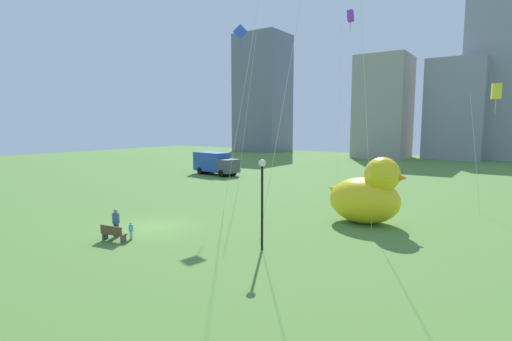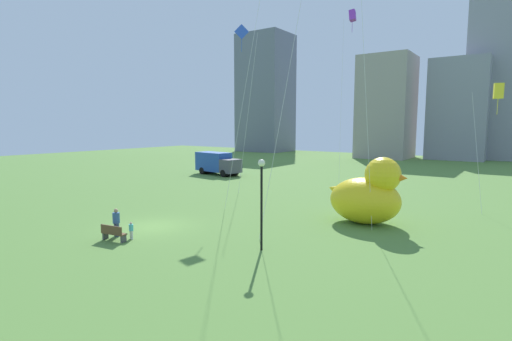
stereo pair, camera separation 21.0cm
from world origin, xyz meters
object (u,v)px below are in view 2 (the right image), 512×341
(person_child, at_px, (131,230))
(kite_blue, at_px, (242,41))
(kite_yellow, at_px, (498,92))
(giant_inflatable_duck, at_px, (368,195))
(box_truck, at_px, (217,163))
(lamppost, at_px, (262,189))
(kite_purple, at_px, (352,17))
(person_adult, at_px, (116,221))
(park_bench, at_px, (113,233))

(person_child, distance_m, kite_blue, 19.70)
(kite_yellow, bearing_deg, giant_inflatable_duck, -124.54)
(kite_blue, bearing_deg, box_truck, 139.63)
(person_child, xyz_separation_m, lamppost, (7.04, 2.63, 2.64))
(person_child, xyz_separation_m, box_truck, (-14.76, 24.34, 0.91))
(kite_blue, xyz_separation_m, kite_purple, (4.96, 12.55, 3.99))
(person_adult, bearing_deg, giant_inflatable_duck, 46.24)
(person_child, distance_m, kite_purple, 31.96)
(person_child, xyz_separation_m, giant_inflatable_duck, (9.60, 11.04, 1.32))
(box_truck, relative_size, kite_blue, 0.45)
(person_adult, relative_size, giant_inflatable_duck, 0.31)
(giant_inflatable_duck, bearing_deg, person_adult, -133.76)
(person_adult, height_order, kite_blue, kite_blue)
(park_bench, distance_m, kite_yellow, 27.78)
(box_truck, distance_m, kite_yellow, 31.73)
(park_bench, bearing_deg, kite_purple, 85.10)
(lamppost, height_order, kite_yellow, kite_yellow)
(person_adult, xyz_separation_m, kite_yellow, (16.94, 20.23, 7.87))
(kite_purple, bearing_deg, giant_inflatable_duck, -64.12)
(person_child, xyz_separation_m, kite_yellow, (15.82, 20.08, 8.22))
(person_child, relative_size, kite_blue, 0.07)
(person_child, height_order, lamppost, lamppost)
(kite_yellow, distance_m, kite_purple, 17.88)
(person_child, bearing_deg, kite_purple, 86.03)
(person_adult, height_order, box_truck, box_truck)
(box_truck, relative_size, kite_purple, 0.37)
(person_adult, distance_m, kite_blue, 19.44)
(box_truck, bearing_deg, kite_yellow, -7.93)
(kite_purple, bearing_deg, box_truck, -171.04)
(person_child, distance_m, box_truck, 28.48)
(box_truck, bearing_deg, kite_purple, 8.96)
(person_child, bearing_deg, kite_yellow, 51.77)
(kite_purple, bearing_deg, person_child, -93.97)
(person_child, distance_m, kite_yellow, 26.85)
(person_adult, height_order, kite_yellow, kite_yellow)
(box_truck, xyz_separation_m, kite_purple, (16.63, 2.62, 16.14))
(person_child, bearing_deg, lamppost, 20.48)
(lamppost, bearing_deg, kite_purple, 101.99)
(box_truck, height_order, kite_blue, kite_blue)
(kite_blue, relative_size, kite_purple, 0.82)
(person_child, relative_size, kite_yellow, 0.11)
(kite_blue, bearing_deg, person_child, -77.90)
(kite_blue, bearing_deg, park_bench, -80.37)
(person_adult, bearing_deg, box_truck, 119.11)
(park_bench, relative_size, person_child, 1.59)
(giant_inflatable_duck, distance_m, kite_blue, 17.62)
(park_bench, distance_m, giant_inflatable_duck, 15.64)
(person_child, distance_m, giant_inflatable_duck, 14.69)
(person_child, relative_size, giant_inflatable_duck, 0.19)
(person_child, relative_size, kite_purple, 0.05)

